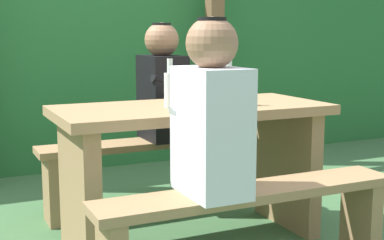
{
  "coord_description": "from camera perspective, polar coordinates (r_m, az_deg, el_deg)",
  "views": [
    {
      "loc": [
        -1.19,
        -2.54,
        1.1
      ],
      "look_at": [
        0.0,
        0.0,
        0.65
      ],
      "focal_mm": 51.33,
      "sensor_mm": 36.0,
      "label": 1
    }
  ],
  "objects": [
    {
      "name": "bottle_right",
      "position": [
        2.74,
        -2.3,
        3.35
      ],
      "size": [
        0.06,
        0.06,
        0.24
      ],
      "color": "silver",
      "rests_on": "picnic_table"
    },
    {
      "name": "ground_plane",
      "position": [
        3.01,
        -0.0,
        -12.39
      ],
      "size": [
        12.0,
        12.0,
        0.0
      ],
      "primitive_type": "plane",
      "color": "#406B40"
    },
    {
      "name": "bench_near",
      "position": [
        2.41,
        6.08,
        -9.92
      ],
      "size": [
        1.4,
        0.24,
        0.44
      ],
      "color": "#9E7A51",
      "rests_on": "ground_plane"
    },
    {
      "name": "hedge_backdrop",
      "position": [
        4.79,
        -10.8,
        6.32
      ],
      "size": [
        6.4,
        0.64,
        1.77
      ],
      "primitive_type": "cube",
      "color": "#276931",
      "rests_on": "ground_plane"
    },
    {
      "name": "person_black_coat",
      "position": [
        3.39,
        -3.1,
        3.53
      ],
      "size": [
        0.25,
        0.35,
        0.72
      ],
      "color": "black",
      "rests_on": "bench_far"
    },
    {
      "name": "picnic_table",
      "position": [
        2.87,
        -0.0,
        -3.08
      ],
      "size": [
        1.4,
        0.64,
        0.73
      ],
      "color": "#9E7A51",
      "rests_on": "ground_plane"
    },
    {
      "name": "cell_phone",
      "position": [
        2.67,
        -0.79,
        1.21
      ],
      "size": [
        0.13,
        0.16,
        0.01
      ],
      "primitive_type": "cube",
      "rotation": [
        0.0,
        0.0,
        -0.46
      ],
      "color": "silver",
      "rests_on": "picnic_table"
    },
    {
      "name": "bench_far",
      "position": [
        3.44,
        -4.21,
        -4.13
      ],
      "size": [
        1.4,
        0.24,
        0.44
      ],
      "color": "#9E7A51",
      "rests_on": "ground_plane"
    },
    {
      "name": "bottle_left",
      "position": [
        2.82,
        3.81,
        3.47
      ],
      "size": [
        0.07,
        0.07,
        0.23
      ],
      "color": "silver",
      "rests_on": "picnic_table"
    },
    {
      "name": "pergola_post_right",
      "position": [
        4.61,
        2.35,
        7.58
      ],
      "size": [
        0.12,
        0.12,
        1.97
      ],
      "primitive_type": "cube",
      "color": "brown",
      "rests_on": "ground_plane"
    },
    {
      "name": "drinking_glass",
      "position": [
        2.72,
        1.16,
        2.31
      ],
      "size": [
        0.08,
        0.08,
        0.1
      ],
      "primitive_type": "cylinder",
      "color": "silver",
      "rests_on": "picnic_table"
    },
    {
      "name": "person_white_shirt",
      "position": [
        2.21,
        1.99,
        0.63
      ],
      "size": [
        0.25,
        0.35,
        0.72
      ],
      "color": "silver",
      "rests_on": "bench_near"
    }
  ]
}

